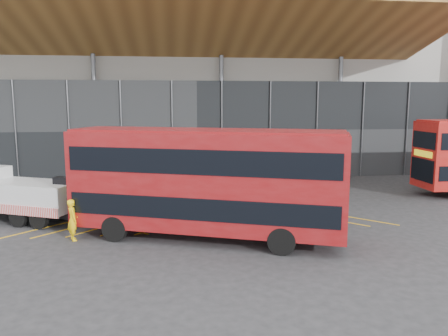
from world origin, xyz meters
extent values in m
plane|color=#2A2A2C|center=(0.00, 0.00, 0.00)|extent=(120.00, 120.00, 0.00)
cube|color=#EDAD16|center=(-4.80, 0.00, 0.01)|extent=(7.16, 7.16, 0.01)
cube|color=#EDAD16|center=(-4.80, 0.00, 0.01)|extent=(7.16, 7.16, 0.01)
cube|color=#EDAD16|center=(-3.20, 0.00, 0.01)|extent=(7.16, 7.16, 0.01)
cube|color=#EDAD16|center=(-3.20, 0.00, 0.01)|extent=(7.16, 7.16, 0.01)
cube|color=#EDAD16|center=(-1.60, 0.00, 0.01)|extent=(7.16, 7.16, 0.01)
cube|color=#EDAD16|center=(-1.60, 0.00, 0.01)|extent=(7.16, 7.16, 0.01)
cube|color=#EDAD16|center=(0.00, 0.00, 0.01)|extent=(7.16, 7.16, 0.01)
cube|color=#EDAD16|center=(0.00, 0.00, 0.01)|extent=(7.16, 7.16, 0.01)
cube|color=#EDAD16|center=(1.60, 0.00, 0.01)|extent=(7.16, 7.16, 0.01)
cube|color=#EDAD16|center=(1.60, 0.00, 0.01)|extent=(7.16, 7.16, 0.01)
cube|color=#EDAD16|center=(3.20, 0.00, 0.01)|extent=(7.16, 7.16, 0.01)
cube|color=#EDAD16|center=(3.20, 0.00, 0.01)|extent=(7.16, 7.16, 0.01)
cube|color=#EDAD16|center=(4.80, 0.00, 0.01)|extent=(7.16, 7.16, 0.01)
cube|color=#EDAD16|center=(4.80, 0.00, 0.01)|extent=(7.16, 7.16, 0.01)
cube|color=#EDAD16|center=(6.40, 0.00, 0.01)|extent=(7.16, 7.16, 0.01)
cube|color=#EDAD16|center=(6.40, 0.00, 0.01)|extent=(7.16, 7.16, 0.01)
cube|color=#EDAD16|center=(8.00, 0.00, 0.01)|extent=(7.16, 7.16, 0.01)
cube|color=#EDAD16|center=(8.00, 0.00, 0.01)|extent=(7.16, 7.16, 0.01)
cube|color=#989892|center=(2.00, 19.00, 9.00)|extent=(55.00, 14.00, 18.00)
cube|color=black|center=(2.00, 11.70, 4.00)|extent=(55.00, 0.80, 8.00)
cube|color=brown|center=(0.00, 8.00, 11.50)|extent=(40.00, 11.93, 4.07)
cylinder|color=#595B60|center=(-6.00, 11.50, 5.00)|extent=(0.36, 0.36, 10.00)
cylinder|color=#595B60|center=(4.00, 11.50, 5.00)|extent=(0.36, 0.36, 10.00)
cylinder|color=#595B60|center=(14.00, 11.50, 5.00)|extent=(0.36, 0.36, 10.00)
cube|color=black|center=(-8.81, 0.00, 0.62)|extent=(8.08, 4.27, 0.31)
cube|color=silver|center=(-7.67, -0.50, 1.47)|extent=(5.94, 4.28, 1.42)
cube|color=red|center=(-8.14, -1.54, 0.93)|extent=(5.06, 2.30, 0.49)
cube|color=black|center=(-5.56, -1.45, 2.31)|extent=(1.16, 0.84, 0.44)
cube|color=black|center=(-4.75, -1.81, 1.87)|extent=(1.90, 1.08, 0.96)
cylinder|color=black|center=(-6.76, -1.94, 0.49)|extent=(1.02, 0.68, 0.98)
cylinder|color=black|center=(-5.99, -0.23, 0.49)|extent=(1.02, 0.68, 0.98)
cube|color=maroon|center=(1.43, -4.58, 2.79)|extent=(12.70, 7.10, 4.40)
cube|color=black|center=(1.43, -4.58, 1.76)|extent=(12.25, 6.98, 0.96)
cube|color=black|center=(1.43, -4.58, 3.80)|extent=(12.25, 6.98, 1.08)
cube|color=black|center=(-4.43, -2.38, 1.81)|extent=(0.95, 2.40, 1.47)
cube|color=black|center=(-4.43, -2.38, 3.80)|extent=(0.95, 2.40, 1.08)
cube|color=yellow|center=(-4.44, -2.38, 2.89)|extent=(0.77, 1.92, 0.40)
cube|color=maroon|center=(1.43, -4.58, 5.02)|extent=(12.38, 6.79, 0.14)
cylinder|color=black|center=(-2.74, -4.40, 0.59)|extent=(1.22, 0.73, 1.18)
cylinder|color=black|center=(-1.83, -1.97, 0.59)|extent=(1.22, 0.73, 1.18)
cylinder|color=black|center=(4.37, -7.07, 0.59)|extent=(1.22, 0.73, 1.18)
cylinder|color=black|center=(5.28, -4.65, 0.59)|extent=(1.22, 0.73, 1.18)
cube|color=black|center=(16.51, 2.88, 1.83)|extent=(0.06, 2.56, 1.48)
cube|color=black|center=(16.51, 2.88, 3.83)|extent=(0.06, 2.56, 1.08)
cube|color=yellow|center=(16.50, 2.88, 2.91)|extent=(0.06, 2.04, 0.40)
cylinder|color=black|center=(18.82, 4.18, 0.59)|extent=(1.19, 0.34, 1.19)
imported|color=yellow|center=(-4.67, -3.98, 0.96)|extent=(0.70, 0.83, 1.92)
camera|label=1|loc=(-0.12, -24.10, 6.31)|focal=35.00mm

